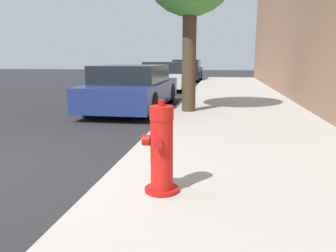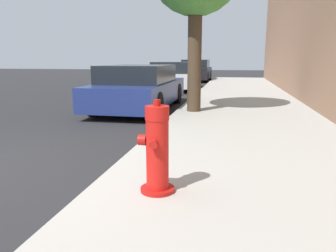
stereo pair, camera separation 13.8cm
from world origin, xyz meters
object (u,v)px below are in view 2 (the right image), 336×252
parked_car_far (196,71)px  parked_car_mid (174,76)px  parked_car_near (140,88)px  fire_hydrant (157,151)px

parked_car_far → parked_car_mid: bearing=-92.8°
parked_car_near → parked_car_mid: 6.04m
parked_car_near → parked_car_mid: bearing=91.1°
parked_car_near → parked_car_far: (0.18, 12.10, 0.06)m
parked_car_near → parked_car_mid: size_ratio=1.12×
fire_hydrant → parked_car_far: 18.10m
fire_hydrant → parked_car_mid: 12.12m
fire_hydrant → parked_car_mid: size_ratio=0.22×
parked_car_near → parked_car_mid: parked_car_mid is taller
fire_hydrant → parked_car_near: size_ratio=0.19×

